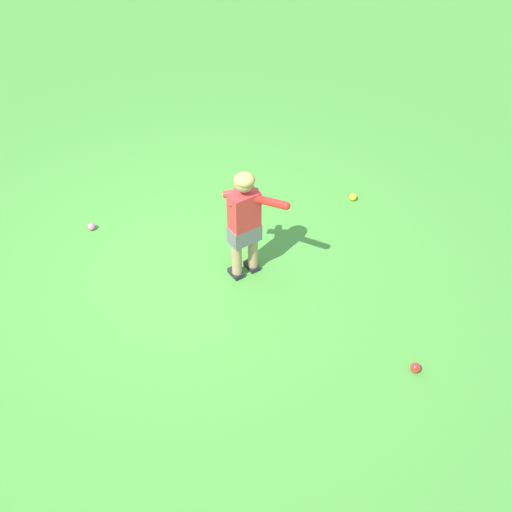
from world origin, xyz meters
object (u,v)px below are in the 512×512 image
object	(u,v)px
child_batter	(245,216)
play_ball_near_batter	(353,197)
play_ball_midfield	(92,227)
play_ball_by_bucket	(416,368)

from	to	relation	value
child_batter	play_ball_near_batter	size ratio (longest dim) A/B	13.70
play_ball_midfield	play_ball_near_batter	bearing A→B (deg)	171.28
play_ball_by_bucket	play_ball_midfield	xyz separation A→B (m)	(2.11, -2.59, -0.00)
play_ball_by_bucket	child_batter	bearing A→B (deg)	-59.64
play_ball_near_batter	play_ball_by_bucket	bearing A→B (deg)	76.74
child_batter	play_ball_by_bucket	bearing A→B (deg)	120.36
play_ball_midfield	play_ball_by_bucket	bearing A→B (deg)	129.13
play_ball_midfield	play_ball_near_batter	world-z (taller)	play_ball_near_batter
child_batter	play_ball_midfield	world-z (taller)	child_batter
play_ball_by_bucket	play_ball_midfield	size ratio (longest dim) A/B	1.10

